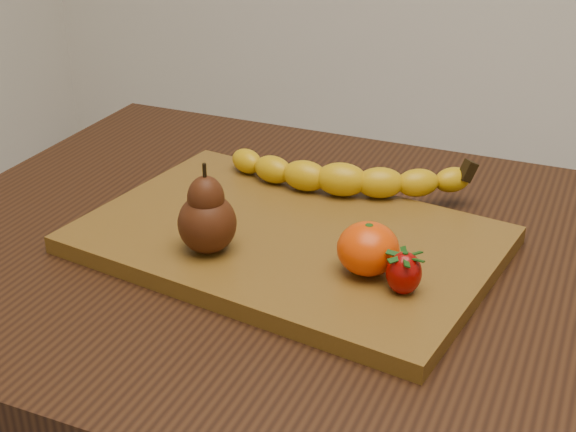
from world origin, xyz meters
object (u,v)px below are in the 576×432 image
at_px(table, 336,326).
at_px(cutting_board, 288,240).
at_px(pear, 206,208).
at_px(mandarin, 368,249).

xyz_separation_m(table, cutting_board, (-0.06, -0.01, 0.11)).
relative_size(table, cutting_board, 2.22).
relative_size(cutting_board, pear, 4.59).
xyz_separation_m(pear, mandarin, (0.17, 0.02, -0.02)).
height_order(table, pear, pear).
xyz_separation_m(cutting_board, pear, (-0.06, -0.07, 0.06)).
height_order(pear, mandarin, pear).
relative_size(table, pear, 10.20).
bearing_deg(pear, table, 33.98).
height_order(table, mandarin, mandarin).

